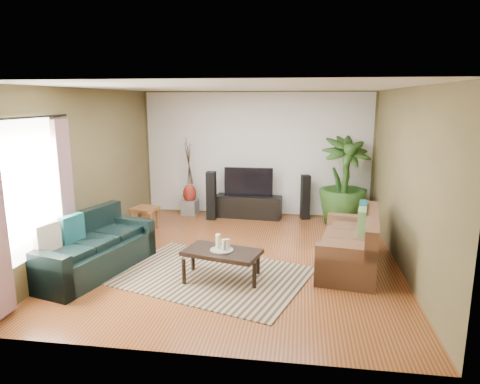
% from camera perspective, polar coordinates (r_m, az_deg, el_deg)
% --- Properties ---
extents(floor, '(5.50, 5.50, 0.00)m').
position_cam_1_polar(floor, '(7.05, -0.23, -8.72)').
color(floor, brown).
rests_on(floor, ground).
extents(ceiling, '(5.50, 5.50, 0.00)m').
position_cam_1_polar(ceiling, '(6.58, -0.26, 13.80)').
color(ceiling, white).
rests_on(ceiling, ground).
extents(wall_back, '(5.00, 0.00, 5.00)m').
position_cam_1_polar(wall_back, '(9.38, 2.23, 5.06)').
color(wall_back, brown).
rests_on(wall_back, ground).
extents(wall_front, '(5.00, 0.00, 5.00)m').
position_cam_1_polar(wall_front, '(4.06, -5.97, -4.61)').
color(wall_front, brown).
rests_on(wall_front, ground).
extents(wall_left, '(0.00, 5.50, 5.50)m').
position_cam_1_polar(wall_left, '(7.47, -19.60, 2.51)').
color(wall_left, brown).
rests_on(wall_left, ground).
extents(wall_right, '(0.00, 5.50, 5.50)m').
position_cam_1_polar(wall_right, '(6.79, 21.12, 1.48)').
color(wall_right, brown).
rests_on(wall_right, ground).
extents(backwall_panel, '(4.90, 0.00, 4.90)m').
position_cam_1_polar(backwall_panel, '(9.37, 2.22, 5.06)').
color(backwall_panel, white).
rests_on(backwall_panel, ground).
extents(window_pane, '(0.00, 1.80, 1.80)m').
position_cam_1_polar(window_pane, '(6.10, -26.38, 0.37)').
color(window_pane, white).
rests_on(window_pane, ground).
extents(curtain_far, '(0.08, 0.35, 2.20)m').
position_cam_1_polar(curtain_far, '(6.74, -22.27, -0.42)').
color(curtain_far, gray).
rests_on(curtain_far, ground).
extents(curtain_rod, '(0.03, 1.90, 0.03)m').
position_cam_1_polar(curtain_rod, '(5.97, -26.80, 8.83)').
color(curtain_rod, black).
rests_on(curtain_rod, ground).
extents(sofa_left, '(1.34, 2.13, 0.85)m').
position_cam_1_polar(sofa_left, '(6.71, -19.08, -6.65)').
color(sofa_left, black).
rests_on(sofa_left, floor).
extents(sofa_right, '(1.09, 1.92, 0.85)m').
position_cam_1_polar(sofa_right, '(6.76, 14.35, -6.23)').
color(sofa_right, brown).
rests_on(sofa_right, floor).
extents(area_rug, '(3.14, 2.63, 0.01)m').
position_cam_1_polar(area_rug, '(6.39, -3.99, -10.97)').
color(area_rug, tan).
rests_on(area_rug, floor).
extents(coffee_table, '(1.17, 0.83, 0.43)m').
position_cam_1_polar(coffee_table, '(6.17, -2.42, -9.68)').
color(coffee_table, black).
rests_on(coffee_table, floor).
extents(candle_tray, '(0.33, 0.33, 0.01)m').
position_cam_1_polar(candle_tray, '(6.09, -2.44, -7.72)').
color(candle_tray, gray).
rests_on(candle_tray, coffee_table).
extents(candle_tall, '(0.07, 0.07, 0.21)m').
position_cam_1_polar(candle_tall, '(6.09, -2.96, -6.59)').
color(candle_tall, white).
rests_on(candle_tall, candle_tray).
extents(candle_mid, '(0.07, 0.07, 0.16)m').
position_cam_1_polar(candle_mid, '(6.02, -2.14, -7.07)').
color(candle_mid, beige).
rests_on(candle_mid, candle_tray).
extents(candle_short, '(0.07, 0.07, 0.14)m').
position_cam_1_polar(candle_short, '(6.11, -1.69, -6.91)').
color(candle_short, '#F5E3CF').
rests_on(candle_short, candle_tray).
extents(tv_stand, '(1.45, 0.53, 0.48)m').
position_cam_1_polar(tv_stand, '(9.31, 1.12, -1.96)').
color(tv_stand, black).
rests_on(tv_stand, floor).
extents(television, '(1.05, 0.06, 0.62)m').
position_cam_1_polar(television, '(9.21, 1.15, 1.37)').
color(television, black).
rests_on(television, tv_stand).
extents(speaker_left, '(0.19, 0.21, 1.04)m').
position_cam_1_polar(speaker_left, '(9.11, -3.85, -0.49)').
color(speaker_left, black).
rests_on(speaker_left, floor).
extents(speaker_right, '(0.22, 0.23, 0.95)m').
position_cam_1_polar(speaker_right, '(9.24, 8.70, -0.68)').
color(speaker_right, black).
rests_on(speaker_right, floor).
extents(potted_plant, '(1.28, 1.28, 1.80)m').
position_cam_1_polar(potted_plant, '(8.94, 13.66, 1.43)').
color(potted_plant, '#264C19').
rests_on(potted_plant, floor).
extents(plant_pot, '(0.33, 0.33, 0.26)m').
position_cam_1_polar(plant_pot, '(9.11, 13.42, -3.32)').
color(plant_pot, black).
rests_on(plant_pot, floor).
extents(pedestal, '(0.36, 0.36, 0.33)m').
position_cam_1_polar(pedestal, '(9.62, -6.68, -2.02)').
color(pedestal, gray).
rests_on(pedestal, floor).
extents(vase, '(0.30, 0.30, 0.42)m').
position_cam_1_polar(vase, '(9.55, -6.73, -0.21)').
color(vase, maroon).
rests_on(vase, pedestal).
extents(side_table, '(0.53, 0.53, 0.47)m').
position_cam_1_polar(side_table, '(8.57, -12.54, -3.53)').
color(side_table, '#8F5E2E').
rests_on(side_table, floor).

